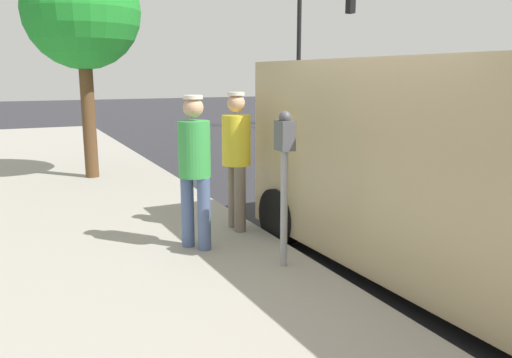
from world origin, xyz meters
TOP-DOWN VIEW (x-y plane):
  - ground_plane at (0.00, 0.00)m, footprint 80.00×80.00m
  - sidewalk_slab at (3.50, 0.00)m, footprint 5.00×32.00m
  - parking_meter_near at (1.35, -0.55)m, footprint 0.14×0.18m
  - pedestrian_in_green at (1.95, -1.43)m, footprint 0.34×0.34m
  - pedestrian_in_yellow at (1.27, -1.88)m, footprint 0.34×0.36m
  - parked_van at (-0.15, 0.50)m, footprint 2.26×5.26m
  - traffic_light_corner at (-6.78, -12.87)m, footprint 2.48×0.42m
  - street_tree at (2.40, -6.01)m, footprint 2.01×2.01m

SIDE VIEW (x-z plane):
  - ground_plane at x=0.00m, z-range 0.00..0.00m
  - sidewalk_slab at x=3.50m, z-range 0.00..0.15m
  - pedestrian_in_green at x=1.95m, z-range 0.27..1.91m
  - pedestrian_in_yellow at x=1.27m, z-range 0.27..1.92m
  - parked_van at x=-0.15m, z-range 0.08..2.23m
  - parking_meter_near at x=1.35m, z-range 0.42..1.94m
  - street_tree at x=2.40m, z-range 1.09..5.03m
  - traffic_light_corner at x=-6.78m, z-range 0.92..6.12m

